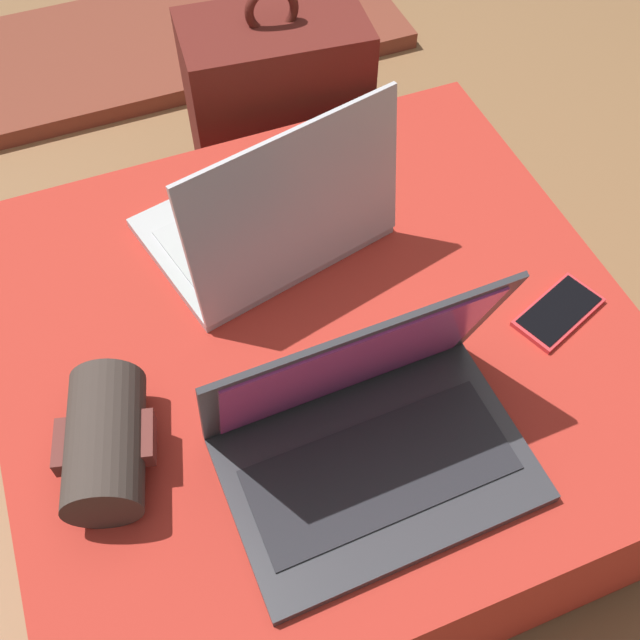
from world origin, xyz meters
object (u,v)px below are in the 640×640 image
object	(u,v)px
laptop_near	(369,433)
backpack	(277,132)
wrist_brace	(105,442)
cell_phone	(558,312)
laptop_far	(271,220)

from	to	relation	value
laptop_near	backpack	xyz separation A→B (m)	(0.15, 0.78, -0.21)
backpack	wrist_brace	bearing A→B (deg)	61.97
laptop_near	cell_phone	world-z (taller)	laptop_near
cell_phone	backpack	size ratio (longest dim) A/B	0.26
laptop_far	cell_phone	xyz separation A→B (m)	(0.33, -0.27, -0.05)
cell_phone	backpack	bearing A→B (deg)	174.12
backpack	laptop_far	bearing A→B (deg)	76.12
laptop_near	laptop_far	bearing A→B (deg)	87.66
laptop_far	cell_phone	distance (m)	0.43
backpack	wrist_brace	distance (m)	0.84
backpack	cell_phone	bearing A→B (deg)	110.93
laptop_far	laptop_near	bearing A→B (deg)	75.78
laptop_far	cell_phone	size ratio (longest dim) A/B	2.56
laptop_near	cell_phone	bearing A→B (deg)	14.41
wrist_brace	backpack	bearing A→B (deg)	56.22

